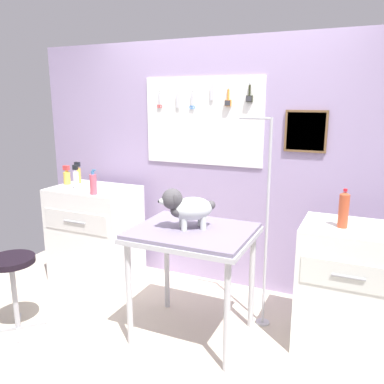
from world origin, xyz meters
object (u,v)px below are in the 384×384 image
(grooming_arm, at_px, (265,233))
(counter_left, at_px, (96,234))
(grooming_table, at_px, (193,241))
(dog, at_px, (186,207))
(shampoo_bottle, at_px, (76,179))
(stool, at_px, (12,271))
(soda_bottle, at_px, (344,210))
(cabinet_right, at_px, (348,288))

(grooming_arm, height_order, counter_left, grooming_arm)
(grooming_table, height_order, grooming_arm, grooming_arm)
(dog, height_order, shampoo_bottle, shampoo_bottle)
(grooming_arm, xyz_separation_m, stool, (-1.72, -0.87, -0.27))
(counter_left, relative_size, soda_bottle, 3.48)
(grooming_table, relative_size, cabinet_right, 0.95)
(counter_left, bearing_deg, grooming_arm, -4.73)
(soda_bottle, bearing_deg, grooming_table, -164.51)
(dog, bearing_deg, shampoo_bottle, 162.67)
(stool, bearing_deg, counter_left, 90.18)
(grooming_table, bearing_deg, grooming_arm, 39.99)
(grooming_arm, relative_size, dog, 4.22)
(soda_bottle, bearing_deg, grooming_arm, 169.92)
(counter_left, height_order, shampoo_bottle, shampoo_bottle)
(soda_bottle, bearing_deg, stool, -161.07)
(stool, bearing_deg, grooming_table, 21.49)
(counter_left, height_order, cabinet_right, counter_left)
(counter_left, bearing_deg, cabinet_right, -4.67)
(soda_bottle, bearing_deg, shampoo_bottle, 176.66)
(grooming_table, height_order, shampoo_bottle, shampoo_bottle)
(soda_bottle, bearing_deg, dog, -164.81)
(shampoo_bottle, height_order, soda_bottle, soda_bottle)
(shampoo_bottle, xyz_separation_m, soda_bottle, (2.39, -0.14, 0.01))
(grooming_arm, bearing_deg, grooming_table, -140.01)
(stool, distance_m, soda_bottle, 2.46)
(grooming_arm, height_order, cabinet_right, grooming_arm)
(dog, distance_m, soda_bottle, 1.08)
(counter_left, relative_size, cabinet_right, 1.02)
(cabinet_right, xyz_separation_m, stool, (-2.34, -0.83, 0.04))
(counter_left, xyz_separation_m, soda_bottle, (2.27, -0.24, 0.57))
(grooming_arm, xyz_separation_m, shampoo_bottle, (-1.84, 0.04, 0.27))
(grooming_arm, bearing_deg, stool, -153.05)
(grooming_arm, distance_m, soda_bottle, 0.62)
(dog, bearing_deg, grooming_table, 8.89)
(counter_left, distance_m, stool, 1.02)
(stool, bearing_deg, grooming_arm, 26.95)
(dog, distance_m, stool, 1.42)
(shampoo_bottle, bearing_deg, grooming_arm, -1.30)
(dog, bearing_deg, grooming_arm, 37.70)
(cabinet_right, bearing_deg, grooming_arm, 175.48)
(grooming_arm, bearing_deg, soda_bottle, -10.08)
(grooming_arm, height_order, shampoo_bottle, grooming_arm)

